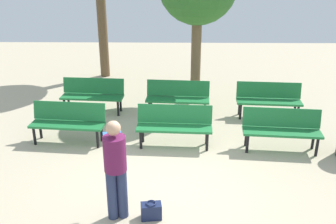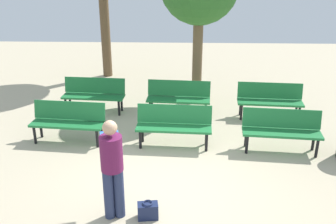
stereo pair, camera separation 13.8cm
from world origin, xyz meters
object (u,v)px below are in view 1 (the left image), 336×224
Objects in this scene: bench_r0_c0 at (68,120)px; bench_r1_c2 at (269,98)px; bench_r1_c0 at (93,93)px; bench_r0_c1 at (174,123)px; bench_r1_c1 at (178,96)px; handbag at (151,211)px; bench_r0_c2 at (282,127)px; visitor_with_backpack at (115,164)px.

bench_r1_c2 is at bearing 22.62° from bench_r0_c0.
bench_r0_c1 is at bearing -37.51° from bench_r1_c0.
bench_r1_c1 is 4.78× the size of handbag.
bench_r0_c2 is 1.00× the size of bench_r1_c0.
bench_r1_c0 is 4.77× the size of handbag.
bench_r0_c0 is at bearing 179.93° from bench_r0_c1.
bench_r0_c1 is (2.31, -0.12, 0.00)m from bench_r0_c0.
visitor_with_backpack is at bearing -70.23° from bench_r1_c0.
bench_r1_c2 is (0.13, 1.77, 0.00)m from bench_r0_c2.
bench_r0_c2 is 1.00× the size of bench_r1_c1.
bench_r0_c1 is 4.75× the size of handbag.
bench_r1_c0 is at bearing 88.86° from bench_r0_c0.
bench_r1_c2 is at bearing 0.45° from bench_r1_c0.
bench_r1_c0 is (-2.12, 1.87, 0.00)m from bench_r0_c1.
bench_r0_c1 is 1.71m from bench_r1_c1.
bench_r0_c1 is at bearing -88.63° from bench_r1_c1.
visitor_with_backpack is at bearing 173.25° from handbag.
bench_r0_c1 and bench_r0_c2 have the same top height.
bench_r0_c0 and bench_r1_c0 have the same top height.
bench_r1_c1 is at bearing 143.98° from bench_r0_c2.
bench_r0_c1 is at bearing 2.07° from bench_r0_c0.
visitor_with_backpack is 0.96m from handbag.
bench_r0_c2 is at bearing 1.44° from bench_r0_c0.
bench_r0_c1 is 1.00× the size of bench_r1_c2.
visitor_with_backpack reaches higher than bench_r1_c1.
bench_r1_c1 is (0.08, 1.71, 0.00)m from bench_r0_c1.
bench_r0_c1 is 1.00× the size of bench_r1_c1.
bench_r1_c0 is 4.50m from bench_r1_c2.
bench_r1_c0 is 1.00× the size of bench_r1_c2.
visitor_with_backpack is (-3.13, -2.29, 0.43)m from bench_r0_c2.
bench_r1_c0 is at bearing 179.94° from bench_r1_c1.
bench_r1_c0 is 1.00× the size of bench_r1_c1.
bench_r0_c0 is 2.32m from bench_r0_c1.
bench_r0_c1 is 2.86m from bench_r1_c2.
bench_r0_c0 is 4.91m from bench_r1_c2.
bench_r0_c2 is at bearing -1.36° from bench_r0_c1.
bench_r0_c0 is 2.98m from visitor_with_backpack.
bench_r0_c1 is at bearing -141.80° from bench_r1_c2.
bench_r0_c1 is 2.66m from visitor_with_backpack.
bench_r1_c0 is 4.53m from visitor_with_backpack.
bench_r0_c0 is 1.00× the size of bench_r0_c2.
handbag is (1.76, -4.40, -0.37)m from bench_r1_c0.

